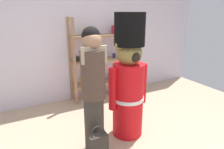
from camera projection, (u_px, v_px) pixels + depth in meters
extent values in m
cube|color=silver|center=(68.00, 37.00, 4.09)|extent=(6.40, 0.12, 2.60)
cube|color=#93704C|center=(75.00, 63.00, 3.90)|extent=(0.05, 0.05, 1.69)
cube|color=#93704C|center=(133.00, 56.00, 4.50)|extent=(0.05, 0.05, 1.69)
cube|color=#93704C|center=(70.00, 60.00, 4.16)|extent=(0.05, 0.05, 1.69)
cube|color=#93704C|center=(126.00, 54.00, 4.75)|extent=(0.05, 0.05, 1.69)
cube|color=#93704C|center=(103.00, 82.00, 4.49)|extent=(1.33, 0.30, 0.04)
cube|color=#93704C|center=(103.00, 60.00, 4.34)|extent=(1.33, 0.30, 0.04)
cube|color=#93704C|center=(102.00, 35.00, 4.19)|extent=(1.33, 0.30, 0.04)
cylinder|color=black|center=(78.00, 59.00, 4.11)|extent=(0.09, 0.09, 0.10)
cylinder|color=pink|center=(91.00, 58.00, 4.20)|extent=(0.08, 0.08, 0.09)
cylinder|color=white|center=(103.00, 57.00, 4.31)|extent=(0.09, 0.09, 0.10)
cylinder|color=navy|center=(114.00, 55.00, 4.42)|extent=(0.07, 0.07, 0.10)
cylinder|color=red|center=(124.00, 54.00, 4.58)|extent=(0.07, 0.07, 0.09)
cylinder|color=#B27226|center=(81.00, 81.00, 4.21)|extent=(0.07, 0.07, 0.19)
cylinder|color=navy|center=(95.00, 79.00, 4.40)|extent=(0.07, 0.07, 0.17)
cylinder|color=#596B33|center=(110.00, 76.00, 4.54)|extent=(0.06, 0.06, 0.18)
cylinder|color=silver|center=(122.00, 73.00, 4.69)|extent=(0.07, 0.07, 0.21)
cube|color=gold|center=(89.00, 31.00, 4.02)|extent=(0.15, 0.12, 0.16)
cube|color=#B21E2D|center=(115.00, 30.00, 4.29)|extent=(0.13, 0.10, 0.17)
cylinder|color=red|center=(128.00, 100.00, 3.01)|extent=(0.45, 0.45, 1.10)
cylinder|color=white|center=(128.00, 98.00, 2.99)|extent=(0.46, 0.46, 0.05)
sphere|color=olive|center=(129.00, 53.00, 2.80)|extent=(0.36, 0.36, 0.36)
sphere|color=olive|center=(119.00, 45.00, 2.70)|extent=(0.13, 0.13, 0.13)
sphere|color=olive|center=(139.00, 44.00, 2.83)|extent=(0.13, 0.13, 0.13)
cylinder|color=black|center=(130.00, 29.00, 2.71)|extent=(0.42, 0.42, 0.44)
cylinder|color=red|center=(112.00, 89.00, 2.83)|extent=(0.11, 0.11, 0.60)
cylinder|color=red|center=(143.00, 83.00, 3.06)|extent=(0.11, 0.11, 0.60)
sphere|color=black|center=(136.00, 57.00, 2.67)|extent=(0.13, 0.13, 0.13)
cylinder|color=#38332D|center=(94.00, 124.00, 2.69)|extent=(0.26, 0.26, 0.76)
cylinder|color=#4C382D|center=(93.00, 74.00, 2.49)|extent=(0.30, 0.30, 0.61)
sphere|color=#A37556|center=(92.00, 41.00, 2.37)|extent=(0.23, 0.23, 0.23)
cube|color=tan|center=(94.00, 55.00, 2.36)|extent=(0.32, 0.04, 0.20)
sphere|color=black|center=(91.00, 36.00, 2.37)|extent=(0.22, 0.22, 0.22)
cube|color=#332D28|center=(98.00, 149.00, 2.49)|extent=(0.23, 0.12, 0.39)
torus|color=#332D28|center=(98.00, 132.00, 2.42)|extent=(0.17, 0.01, 0.17)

